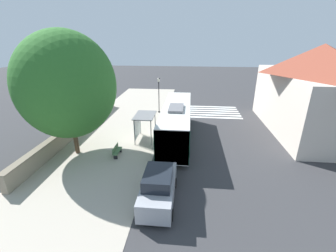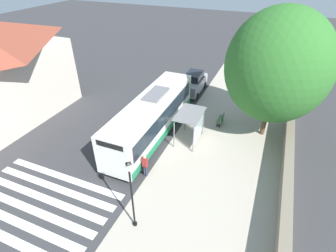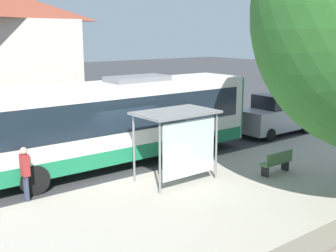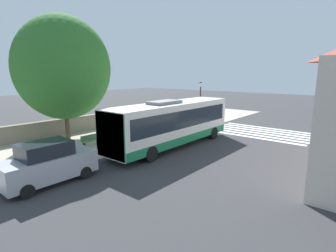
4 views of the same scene
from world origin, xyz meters
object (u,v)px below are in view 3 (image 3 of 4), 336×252
at_px(bus_shelter, 179,124).
at_px(parked_car_behind_bus, 276,115).
at_px(bus, 120,120).
at_px(bench, 277,162).
at_px(pedestrian, 25,170).

relative_size(bus_shelter, parked_car_behind_bus, 0.63).
distance_m(bus_shelter, parked_car_behind_bus, 9.16).
xyz_separation_m(bus, bench, (-4.74, -3.90, -1.35)).
distance_m(bench, parked_car_behind_bus, 6.79).
bearing_deg(bus_shelter, bus, 8.45).
distance_m(bus, bus_shelter, 3.16).
bearing_deg(bench, bus_shelter, 64.66).
bearing_deg(bench, bus, 39.41).
height_order(bus, bench, bus).
xyz_separation_m(bus_shelter, pedestrian, (1.53, 4.92, -1.07)).
bearing_deg(bench, parked_car_behind_bus, -51.09).
xyz_separation_m(bus, parked_car_behind_bus, (-0.49, -9.17, -0.80)).
height_order(bus, parked_car_behind_bus, bus).
bearing_deg(pedestrian, bus_shelter, -107.24).
bearing_deg(pedestrian, bench, -110.68).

